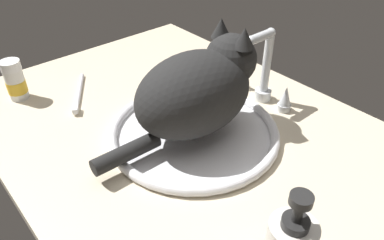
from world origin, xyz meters
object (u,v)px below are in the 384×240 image
at_px(cat, 199,88).
at_px(sink_basin, 192,132).
at_px(toothbrush, 79,94).
at_px(faucet, 263,75).
at_px(pill_bottle, 15,81).

bearing_deg(cat, sink_basin, -91.50).
distance_m(sink_basin, cat, 0.10).
bearing_deg(toothbrush, faucet, 47.34).
xyz_separation_m(sink_basin, faucet, (0.00, 0.22, 0.06)).
bearing_deg(faucet, cat, -89.86).
bearing_deg(faucet, sink_basin, -90.00).
relative_size(pill_bottle, toothbrush, 0.60).
xyz_separation_m(sink_basin, cat, (0.00, 0.02, 0.10)).
xyz_separation_m(cat, pill_bottle, (-0.39, -0.24, -0.06)).
xyz_separation_m(sink_basin, pill_bottle, (-0.39, -0.22, 0.04)).
relative_size(faucet, toothbrush, 1.10).
bearing_deg(toothbrush, pill_bottle, -127.36).
xyz_separation_m(faucet, pill_bottle, (-0.39, -0.44, -0.02)).
distance_m(pill_bottle, toothbrush, 0.15).
relative_size(sink_basin, faucet, 1.99).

